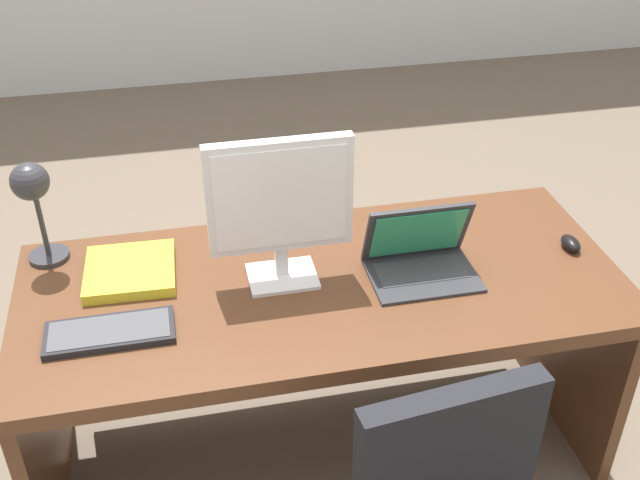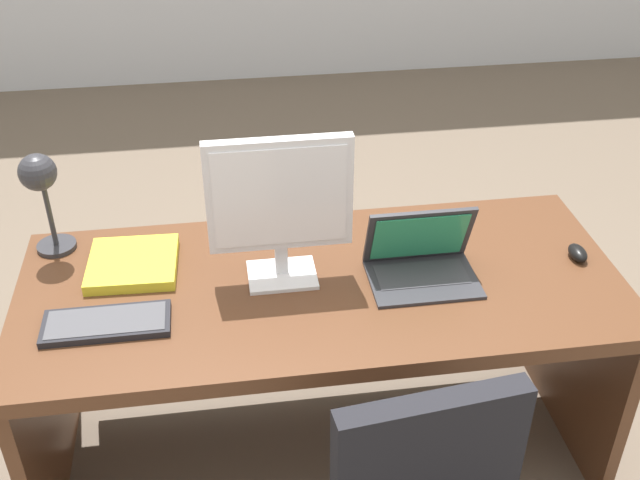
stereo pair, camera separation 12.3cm
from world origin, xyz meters
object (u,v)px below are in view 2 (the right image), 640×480
monitor (280,201)px  desk_lamp (41,184)px  mouse (578,253)px  keyboard (107,323)px  book (133,264)px  desk (320,321)px  laptop (421,254)px

monitor → desk_lamp: (-0.68, 0.23, -0.02)m
mouse → desk_lamp: 1.62m
keyboard → desk_lamp: size_ratio=1.01×
keyboard → book: 0.27m
monitor → book: size_ratio=1.66×
monitor → desk_lamp: bearing=161.4°
desk → monitor: (-0.11, -0.00, 0.44)m
desk → mouse: mouse is taller
desk → desk_lamp: size_ratio=5.23×
monitor → keyboard: bearing=-162.3°
book → monitor: bearing=-13.9°
laptop → book: 0.86m
monitor → book: bearing=166.1°
desk_lamp → book: bearing=-26.5°
monitor → laptop: monitor is taller
monitor → laptop: size_ratio=1.42×
keyboard → book: size_ratio=1.27×
monitor → mouse: bearing=-2.2°
mouse → book: size_ratio=0.33×
desk_lamp → book: 0.35m
keyboard → desk_lamp: (-0.19, 0.39, 0.23)m
keyboard → laptop: bearing=7.7°
monitor → keyboard: 0.57m
monitor → desk_lamp: size_ratio=1.33×
keyboard → book: book is taller
mouse → book: bearing=173.9°
monitor → mouse: (0.90, -0.03, -0.24)m
desk_lamp → laptop: bearing=-13.8°
book → mouse: bearing=-6.1°
monitor → keyboard: (-0.49, -0.16, -0.25)m
laptop → keyboard: 0.91m
monitor → mouse: 0.93m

